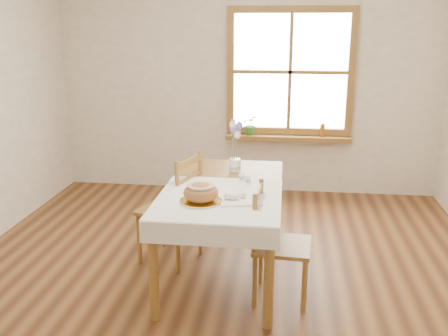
{
  "coord_description": "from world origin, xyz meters",
  "views": [
    {
      "loc": [
        0.46,
        -3.41,
        1.98
      ],
      "look_at": [
        0.0,
        0.3,
        0.9
      ],
      "focal_mm": 40.0,
      "sensor_mm": 36.0,
      "label": 1
    }
  ],
  "objects_px": {
    "flower_vase": "(235,166)",
    "dining_table": "(224,196)",
    "chair_right": "(282,244)",
    "bread_plate": "(201,201)",
    "chair_left": "(169,207)"
  },
  "relations": [
    {
      "from": "chair_right",
      "to": "bread_plate",
      "type": "bearing_deg",
      "value": 100.77
    },
    {
      "from": "flower_vase",
      "to": "dining_table",
      "type": "bearing_deg",
      "value": -96.6
    },
    {
      "from": "chair_right",
      "to": "flower_vase",
      "type": "height_order",
      "value": "chair_right"
    },
    {
      "from": "dining_table",
      "to": "chair_left",
      "type": "height_order",
      "value": "chair_left"
    },
    {
      "from": "bread_plate",
      "to": "chair_left",
      "type": "bearing_deg",
      "value": 122.26
    },
    {
      "from": "dining_table",
      "to": "bread_plate",
      "type": "distance_m",
      "value": 0.44
    },
    {
      "from": "chair_left",
      "to": "chair_right",
      "type": "bearing_deg",
      "value": 79.76
    },
    {
      "from": "chair_left",
      "to": "chair_right",
      "type": "relative_size",
      "value": 1.09
    },
    {
      "from": "bread_plate",
      "to": "chair_right",
      "type": "bearing_deg",
      "value": 6.63
    },
    {
      "from": "flower_vase",
      "to": "bread_plate",
      "type": "bearing_deg",
      "value": -101.2
    },
    {
      "from": "dining_table",
      "to": "flower_vase",
      "type": "xyz_separation_m",
      "value": [
        0.05,
        0.4,
        0.14
      ]
    },
    {
      "from": "chair_left",
      "to": "chair_right",
      "type": "height_order",
      "value": "chair_left"
    },
    {
      "from": "chair_right",
      "to": "bread_plate",
      "type": "height_order",
      "value": "chair_right"
    },
    {
      "from": "chair_left",
      "to": "bread_plate",
      "type": "bearing_deg",
      "value": 50.88
    },
    {
      "from": "chair_right",
      "to": "flower_vase",
      "type": "distance_m",
      "value": 0.93
    }
  ]
}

